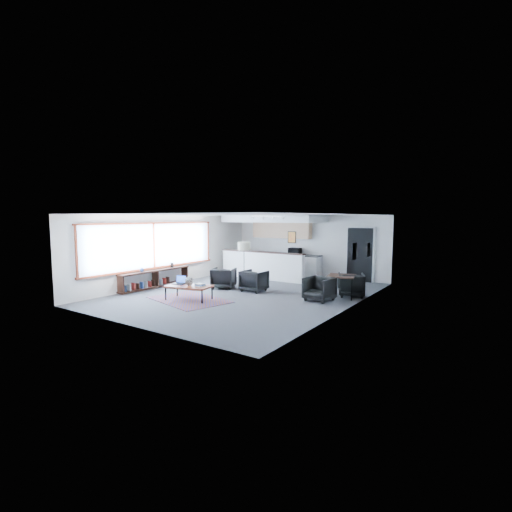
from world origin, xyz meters
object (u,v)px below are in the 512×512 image
Objects in this scene: coffee_table at (189,287)px; armchair_right at (254,280)px; laptop at (180,281)px; microwave at (295,250)px; dining_chair_near at (319,290)px; armchair_left at (224,277)px; ceramic_pot at (189,281)px; book_stack at (200,285)px; floor_lamp at (244,248)px; dining_chair_far at (351,285)px; dining_table at (341,277)px.

armchair_right is (0.89, 2.21, -0.01)m from coffee_table.
microwave is (0.90, 5.85, 0.58)m from laptop.
armchair_left is at bearing -171.35° from dining_chair_near.
armchair_right is at bearing 67.95° from ceramic_pot.
dining_chair_near is at bearing -57.33° from microwave.
book_stack is 0.43× the size of dining_chair_near.
armchair_right is 2.45m from dining_chair_near.
floor_lamp is 4.10m from dining_chair_far.
dining_chair_far is (3.94, 0.40, -1.06)m from floor_lamp.
floor_lamp reaches higher than dining_table.
laptop reaches higher than dining_table.
armchair_right reaches higher than dining_table.
laptop is 0.80× the size of microwave.
ceramic_pot is 5.11m from dining_chair_far.
book_stack is at bearing -138.20° from dining_chair_near.
dining_chair_far is at bearing 173.05° from armchair_left.
laptop is 0.41× the size of dining_table.
floor_lamp is 2.34× the size of dining_chair_far.
dining_table reaches higher than dining_chair_near.
microwave reaches higher than dining_chair_near.
laptop is 0.45m from ceramic_pot.
coffee_table is 3.65× the size of laptop.
armchair_left reaches higher than laptop.
armchair_left is at bearing 75.82° from laptop.
floor_lamp is at bearing 174.45° from dining_chair_near.
laptop is 1.52× the size of ceramic_pot.
laptop is at bearing 56.59° from armchair_right.
book_stack is 2.18m from armchair_right.
dining_table is 1.95× the size of microwave.
armchair_left is 4.39m from dining_chair_far.
dining_chair_far is at bearing 42.24° from book_stack.
coffee_table is 0.92× the size of floor_lamp.
laptop is at bearing -103.35° from microwave.
dining_table is (3.69, 2.98, 0.23)m from coffee_table.
book_stack reaches higher than coffee_table.
book_stack is 0.29× the size of dining_table.
coffee_table is 0.39m from book_stack.
dining_chair_near is at bearing 34.36° from book_stack.
armchair_left is (0.14, 1.99, -0.12)m from laptop.
book_stack is at bearing 18.03° from dining_chair_far.
ceramic_pot is at bearing 16.00° from dining_chair_far.
armchair_left is (-0.31, 2.05, -0.01)m from coffee_table.
microwave reaches higher than armchair_right.
dining_table is 4.39m from microwave.
armchair_right is at bearing -4.18° from dining_chair_far.
armchair_left is 0.80× the size of dining_table.
coffee_table is at bearing -99.03° from microwave.
book_stack is 0.36× the size of armchair_left.
microwave is at bearing 134.71° from dining_chair_near.
floor_lamp reaches higher than armchair_left.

